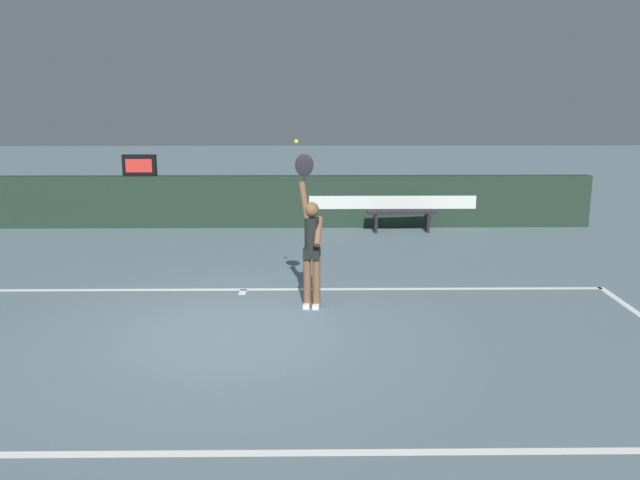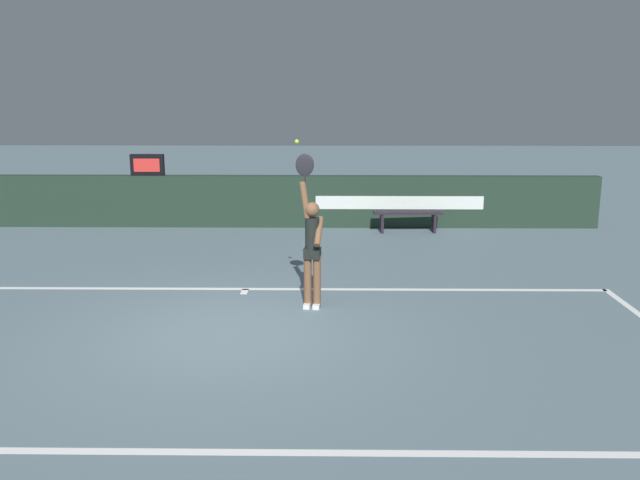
# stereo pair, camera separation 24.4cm
# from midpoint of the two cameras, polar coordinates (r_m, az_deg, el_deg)

# --- Properties ---
(ground_plane) EXTENTS (60.00, 60.00, 0.00)m
(ground_plane) POSITION_cam_midpoint_polar(r_m,az_deg,el_deg) (9.53, -8.45, -7.85)
(ground_plane) COLOR slate
(court_lines) EXTENTS (12.27, 5.32, 0.00)m
(court_lines) POSITION_cam_midpoint_polar(r_m,az_deg,el_deg) (9.07, -8.87, -8.95)
(court_lines) COLOR white
(court_lines) RESTS_ON ground
(back_wall) EXTENTS (15.76, 0.28, 1.25)m
(back_wall) POSITION_cam_midpoint_polar(r_m,az_deg,el_deg) (16.36, -5.17, 3.26)
(back_wall) COLOR #1F3427
(back_wall) RESTS_ON ground
(speed_display) EXTENTS (0.80, 0.15, 0.51)m
(speed_display) POSITION_cam_midpoint_polar(r_m,az_deg,el_deg) (16.72, -15.42, 6.10)
(speed_display) COLOR black
(speed_display) RESTS_ON back_wall
(tennis_player) EXTENTS (0.44, 0.43, 2.39)m
(tennis_player) POSITION_cam_midpoint_polar(r_m,az_deg,el_deg) (10.25, -1.41, -0.46)
(tennis_player) COLOR brown
(tennis_player) RESTS_ON ground
(tennis_ball) EXTENTS (0.07, 0.07, 0.07)m
(tennis_ball) POSITION_cam_midpoint_polar(r_m,az_deg,el_deg) (10.02, -2.73, 8.31)
(tennis_ball) COLOR #CFE630
(courtside_bench_near) EXTENTS (1.62, 0.42, 0.50)m
(courtside_bench_near) POSITION_cam_midpoint_polar(r_m,az_deg,el_deg) (15.88, 6.47, 2.05)
(courtside_bench_near) COLOR black
(courtside_bench_near) RESTS_ON ground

